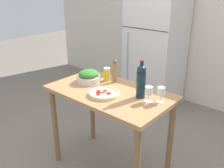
% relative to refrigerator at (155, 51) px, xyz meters
% --- Properties ---
extents(ground_plane, '(14.00, 14.00, 0.00)m').
position_rel_refrigerator_xyz_m(ground_plane, '(0.55, -1.72, -0.87)').
color(ground_plane, slate).
extents(wall_back, '(6.40, 0.08, 2.60)m').
position_rel_refrigerator_xyz_m(wall_back, '(0.55, 0.40, 0.43)').
color(wall_back, silver).
rests_on(wall_back, ground_plane).
extents(refrigerator, '(0.78, 0.73, 1.73)m').
position_rel_refrigerator_xyz_m(refrigerator, '(0.00, 0.00, 0.00)').
color(refrigerator, silver).
rests_on(refrigerator, ground_plane).
extents(prep_counter, '(1.18, 0.68, 0.91)m').
position_rel_refrigerator_xyz_m(prep_counter, '(0.55, -1.72, -0.10)').
color(prep_counter, '#A87A4C').
rests_on(prep_counter, ground_plane).
extents(wine_bottle, '(0.08, 0.08, 0.34)m').
position_rel_refrigerator_xyz_m(wine_bottle, '(0.85, -1.64, 0.20)').
color(wine_bottle, '#142833').
rests_on(wine_bottle, prep_counter).
extents(wine_glass_near, '(0.07, 0.07, 0.14)m').
position_rel_refrigerator_xyz_m(wine_glass_near, '(0.95, -1.67, 0.13)').
color(wine_glass_near, silver).
rests_on(wine_glass_near, prep_counter).
extents(wine_glass_far, '(0.07, 0.07, 0.14)m').
position_rel_refrigerator_xyz_m(wine_glass_far, '(1.04, -1.62, 0.14)').
color(wine_glass_far, silver).
rests_on(wine_glass_far, prep_counter).
extents(pepper_mill, '(0.05, 0.05, 0.24)m').
position_rel_refrigerator_xyz_m(pepper_mill, '(0.44, -1.51, 0.16)').
color(pepper_mill, olive).
rests_on(pepper_mill, prep_counter).
extents(salad_bowl, '(0.24, 0.24, 0.13)m').
position_rel_refrigerator_xyz_m(salad_bowl, '(0.24, -1.69, 0.10)').
color(salad_bowl, silver).
rests_on(salad_bowl, prep_counter).
extents(homemade_pizza, '(0.28, 0.28, 0.03)m').
position_rel_refrigerator_xyz_m(homemade_pizza, '(0.57, -1.82, 0.06)').
color(homemade_pizza, beige).
rests_on(homemade_pizza, prep_counter).
extents(salt_canister, '(0.07, 0.07, 0.14)m').
position_rel_refrigerator_xyz_m(salt_canister, '(0.35, -1.53, 0.11)').
color(salt_canister, yellow).
rests_on(salt_canister, prep_counter).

